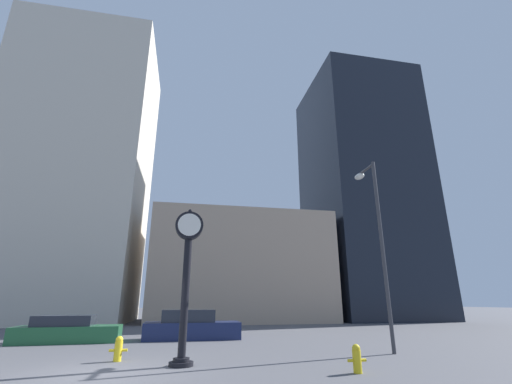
{
  "coord_description": "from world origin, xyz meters",
  "views": [
    {
      "loc": [
        2.03,
        -10.29,
        1.76
      ],
      "look_at": [
        6.26,
        10.8,
        8.67
      ],
      "focal_mm": 24.0,
      "sensor_mm": 36.0,
      "label": 1
    }
  ],
  "objects_px": {
    "street_clock": "(187,265)",
    "car_navy": "(191,327)",
    "fire_hydrant_near": "(118,348)",
    "street_lamp_right": "(375,224)",
    "fire_hydrant_far": "(357,358)",
    "car_green": "(67,331)"
  },
  "relations": [
    {
      "from": "street_clock",
      "to": "car_navy",
      "type": "height_order",
      "value": "street_clock"
    },
    {
      "from": "street_clock",
      "to": "fire_hydrant_near",
      "type": "relative_size",
      "value": 6.36
    },
    {
      "from": "car_green",
      "to": "fire_hydrant_near",
      "type": "bearing_deg",
      "value": -63.96
    },
    {
      "from": "street_clock",
      "to": "fire_hydrant_far",
      "type": "bearing_deg",
      "value": -23.22
    },
    {
      "from": "street_lamp_right",
      "to": "street_clock",
      "type": "bearing_deg",
      "value": -169.85
    },
    {
      "from": "street_clock",
      "to": "car_navy",
      "type": "bearing_deg",
      "value": 86.8
    },
    {
      "from": "fire_hydrant_far",
      "to": "car_navy",
      "type": "bearing_deg",
      "value": 113.66
    },
    {
      "from": "street_clock",
      "to": "car_navy",
      "type": "relative_size",
      "value": 1.0
    },
    {
      "from": "car_green",
      "to": "car_navy",
      "type": "relative_size",
      "value": 0.98
    },
    {
      "from": "car_navy",
      "to": "street_lamp_right",
      "type": "xyz_separation_m",
      "value": [
        6.96,
        -6.05,
        4.18
      ]
    },
    {
      "from": "car_navy",
      "to": "fire_hydrant_near",
      "type": "xyz_separation_m",
      "value": [
        -2.35,
        -6.14,
        -0.21
      ]
    },
    {
      "from": "car_green",
      "to": "fire_hydrant_far",
      "type": "bearing_deg",
      "value": -45.73
    },
    {
      "from": "fire_hydrant_far",
      "to": "car_green",
      "type": "bearing_deg",
      "value": 137.07
    },
    {
      "from": "car_green",
      "to": "fire_hydrant_far",
      "type": "xyz_separation_m",
      "value": [
        9.61,
        -8.94,
        -0.14
      ]
    },
    {
      "from": "fire_hydrant_near",
      "to": "street_lamp_right",
      "type": "bearing_deg",
      "value": 0.57
    },
    {
      "from": "car_green",
      "to": "street_lamp_right",
      "type": "distance_m",
      "value": 14.38
    },
    {
      "from": "car_navy",
      "to": "fire_hydrant_far",
      "type": "distance_m",
      "value": 10.15
    },
    {
      "from": "street_clock",
      "to": "car_navy",
      "type": "xyz_separation_m",
      "value": [
        0.41,
        7.37,
        -2.28
      ]
    },
    {
      "from": "car_green",
      "to": "car_navy",
      "type": "distance_m",
      "value": 5.55
    },
    {
      "from": "car_navy",
      "to": "fire_hydrant_near",
      "type": "height_order",
      "value": "car_navy"
    },
    {
      "from": "street_clock",
      "to": "fire_hydrant_far",
      "type": "xyz_separation_m",
      "value": [
        4.48,
        -1.92,
        -2.5
      ]
    },
    {
      "from": "street_lamp_right",
      "to": "fire_hydrant_near",
      "type": "bearing_deg",
      "value": -179.43
    }
  ]
}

